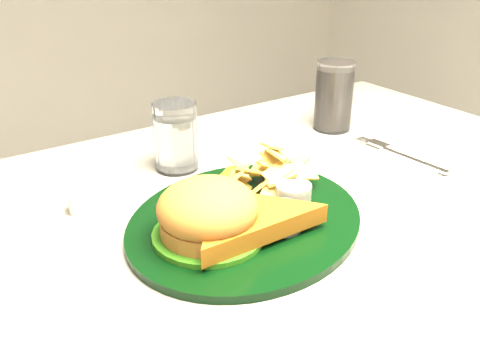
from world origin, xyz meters
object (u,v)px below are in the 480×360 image
object	(u,v)px
water_glass	(176,137)
cola_glass	(334,96)
dinner_plate	(246,198)
fork_napkin	(409,158)

from	to	relation	value
water_glass	cola_glass	world-z (taller)	cola_glass
dinner_plate	water_glass	world-z (taller)	water_glass
dinner_plate	water_glass	bearing A→B (deg)	62.25
fork_napkin	water_glass	bearing A→B (deg)	146.41
dinner_plate	fork_napkin	size ratio (longest dim) A/B	2.10
water_glass	fork_napkin	distance (m)	0.39
dinner_plate	cola_glass	world-z (taller)	cola_glass
water_glass	cola_glass	bearing A→B (deg)	-1.05
dinner_plate	fork_napkin	distance (m)	0.35
cola_glass	fork_napkin	distance (m)	0.20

